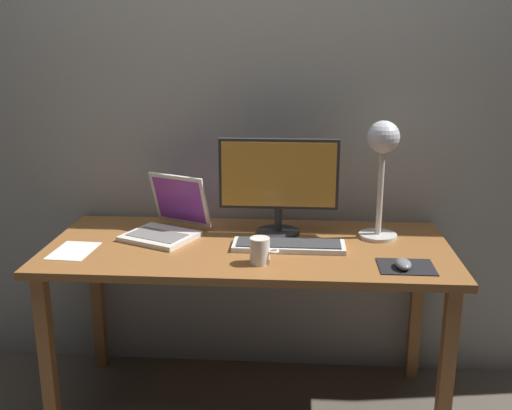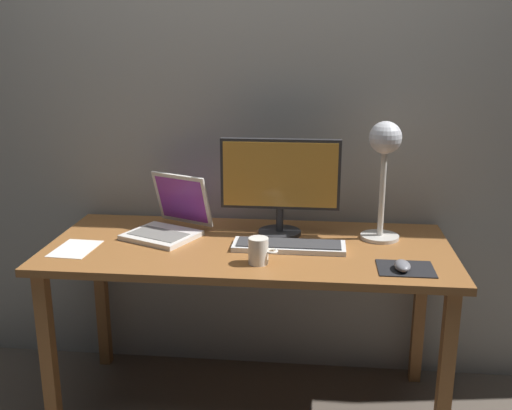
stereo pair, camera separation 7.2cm
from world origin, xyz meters
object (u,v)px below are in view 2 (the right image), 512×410
at_px(laptop, 171,218).
at_px(coffee_mug, 259,251).
at_px(keyboard_main, 289,246).
at_px(monitor, 280,180).
at_px(mouse, 402,266).
at_px(desk_lamp, 384,155).

distance_m(laptop, coffee_mug, 0.51).
bearing_deg(keyboard_main, laptop, 164.29).
height_order(monitor, keyboard_main, monitor).
height_order(monitor, mouse, monitor).
height_order(keyboard_main, mouse, mouse).
bearing_deg(monitor, mouse, -38.45).
bearing_deg(mouse, coffee_mug, 177.83).
bearing_deg(monitor, laptop, -175.82).
bearing_deg(mouse, laptop, 160.06).
bearing_deg(desk_lamp, keyboard_main, -156.18).
xyz_separation_m(keyboard_main, coffee_mug, (-0.10, -0.17, 0.04)).
xyz_separation_m(keyboard_main, desk_lamp, (0.37, 0.16, 0.34)).
bearing_deg(keyboard_main, coffee_mug, -120.63).
xyz_separation_m(keyboard_main, mouse, (0.41, -0.19, 0.01)).
bearing_deg(laptop, monitor, 4.18).
xyz_separation_m(mouse, coffee_mug, (-0.51, 0.02, 0.03)).
bearing_deg(mouse, keyboard_main, 155.18).
distance_m(laptop, mouse, 0.97).
distance_m(keyboard_main, laptop, 0.53).
relative_size(keyboard_main, mouse, 4.59).
distance_m(mouse, coffee_mug, 0.51).
bearing_deg(coffee_mug, laptop, 142.14).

